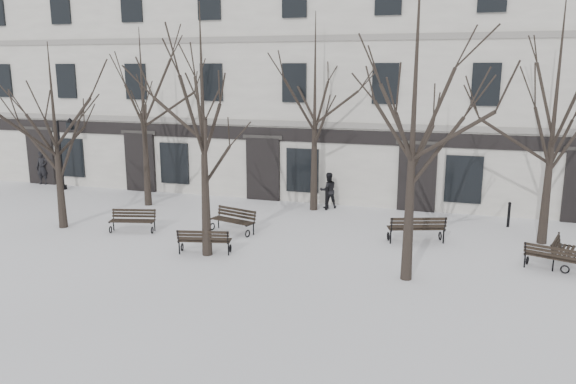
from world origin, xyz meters
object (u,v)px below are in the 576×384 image
at_px(tree_1, 202,102).
at_px(bench_2, 555,257).
at_px(bench_0, 133,220).
at_px(lamp_post, 64,149).
at_px(bench_3, 234,220).
at_px(bench_5, 562,251).
at_px(tree_2, 415,81).
at_px(tree_0, 54,114).
at_px(bench_1, 204,240).
at_px(bench_4, 417,228).

distance_m(tree_1, bench_2, 11.74).
bearing_deg(bench_0, tree_1, -37.25).
height_order(tree_1, lamp_post, tree_1).
relative_size(tree_1, lamp_post, 2.19).
relative_size(bench_3, bench_5, 1.07).
height_order(tree_1, tree_2, tree_2).
xyz_separation_m(tree_0, tree_2, (13.25, -1.56, 1.33)).
bearing_deg(tree_0, bench_1, -10.79).
bearing_deg(bench_3, tree_0, -152.09).
relative_size(tree_0, bench_3, 3.72).
relative_size(tree_1, bench_0, 4.56).
relative_size(bench_2, lamp_post, 0.49).
distance_m(tree_2, bench_3, 8.97).
relative_size(bench_0, bench_3, 0.94).
height_order(tree_0, tree_2, tree_2).
xyz_separation_m(bench_1, lamp_post, (-11.07, 7.09, 1.63)).
height_order(bench_5, lamp_post, lamp_post).
height_order(bench_0, bench_1, bench_1).
relative_size(tree_0, bench_2, 3.90).
relative_size(tree_2, bench_1, 5.00).
distance_m(tree_2, lamp_post, 19.51).
height_order(tree_2, bench_3, tree_2).
bearing_deg(lamp_post, tree_0, -52.63).
relative_size(tree_2, bench_0, 5.19).
xyz_separation_m(tree_1, bench_4, (6.47, 3.43, -4.46)).
xyz_separation_m(bench_3, bench_5, (11.19, -0.23, -0.03)).
distance_m(tree_0, tree_1, 6.91).
distance_m(bench_4, lamp_post, 18.13).
height_order(bench_3, bench_5, bench_3).
xyz_separation_m(tree_1, bench_2, (10.70, 1.69, -4.53)).
distance_m(bench_0, bench_3, 3.80).
bearing_deg(bench_3, bench_1, -72.47).
relative_size(bench_2, bench_5, 1.02).
height_order(tree_0, bench_1, tree_0).
relative_size(bench_0, bench_1, 0.96).
bearing_deg(bench_5, bench_2, 174.15).
distance_m(bench_5, lamp_post, 22.75).
bearing_deg(bench_0, bench_2, -14.12).
height_order(tree_0, tree_1, tree_1).
bearing_deg(tree_2, bench_3, 156.32).
bearing_deg(bench_1, tree_2, 164.34).
bearing_deg(tree_1, tree_2, -2.13).
xyz_separation_m(tree_2, bench_5, (4.50, 2.70, -5.24)).
bearing_deg(bench_4, bench_0, -8.95).
distance_m(tree_1, lamp_post, 13.60).
distance_m(bench_1, bench_5, 11.38).
bearing_deg(bench_2, bench_5, -92.39).
height_order(tree_0, bench_5, tree_0).
bearing_deg(bench_3, tree_2, -7.54).
xyz_separation_m(bench_2, lamp_post, (-21.90, 5.46, 1.64)).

